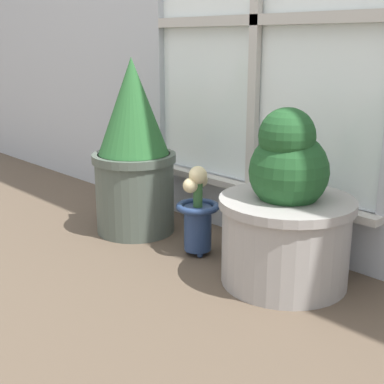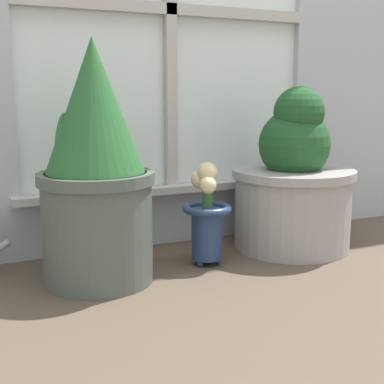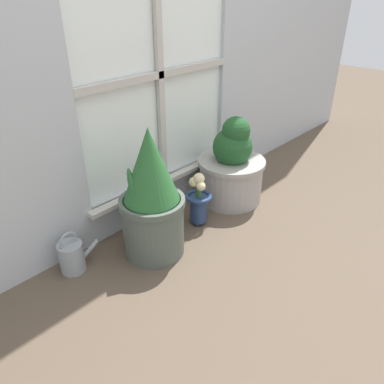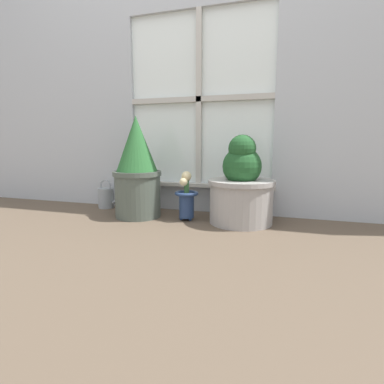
{
  "view_description": "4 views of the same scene",
  "coord_description": "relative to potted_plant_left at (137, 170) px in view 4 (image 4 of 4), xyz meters",
  "views": [
    {
      "loc": [
        1.22,
        -0.96,
        0.71
      ],
      "look_at": [
        -0.04,
        0.23,
        0.21
      ],
      "focal_mm": 50.0,
      "sensor_mm": 36.0,
      "label": 1
    },
    {
      "loc": [
        -0.7,
        -1.16,
        0.51
      ],
      "look_at": [
        -0.05,
        0.23,
        0.22
      ],
      "focal_mm": 50.0,
      "sensor_mm": 36.0,
      "label": 2
    },
    {
      "loc": [
        -1.3,
        -0.94,
        1.18
      ],
      "look_at": [
        -0.05,
        0.23,
        0.22
      ],
      "focal_mm": 35.0,
      "sensor_mm": 36.0,
      "label": 3
    },
    {
      "loc": [
        0.58,
        -1.52,
        0.49
      ],
      "look_at": [
        0.02,
        0.27,
        0.17
      ],
      "focal_mm": 28.0,
      "sensor_mm": 36.0,
      "label": 4
    }
  ],
  "objects": [
    {
      "name": "ground_plane",
      "position": [
        0.33,
        -0.22,
        -0.31
      ],
      "size": [
        10.0,
        10.0,
        0.0
      ],
      "primitive_type": "plane",
      "color": "brown"
    },
    {
      "name": "watering_can",
      "position": [
        -0.35,
        0.17,
        -0.23
      ],
      "size": [
        0.21,
        0.11,
        0.21
      ],
      "color": "gray",
      "rests_on": "ground_plane"
    },
    {
      "name": "potted_plant_left",
      "position": [
        0.0,
        0.0,
        0.0
      ],
      "size": [
        0.31,
        0.31,
        0.65
      ],
      "color": "#4C564C",
      "rests_on": "ground_plane"
    },
    {
      "name": "potted_plant_right",
      "position": [
        0.67,
        0.05,
        -0.1
      ],
      "size": [
        0.4,
        0.4,
        0.53
      ],
      "color": "#9E9993",
      "rests_on": "ground_plane"
    },
    {
      "name": "flower_vase",
      "position": [
        0.33,
        0.01,
        -0.16
      ],
      "size": [
        0.15,
        0.15,
        0.31
      ],
      "color": "navy",
      "rests_on": "ground_plane"
    },
    {
      "name": "wall_with_window",
      "position": [
        0.33,
        0.29,
        0.97
      ],
      "size": [
        4.4,
        0.1,
        2.5
      ],
      "color": "#B2B7BC",
      "rests_on": "ground_plane"
    }
  ]
}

